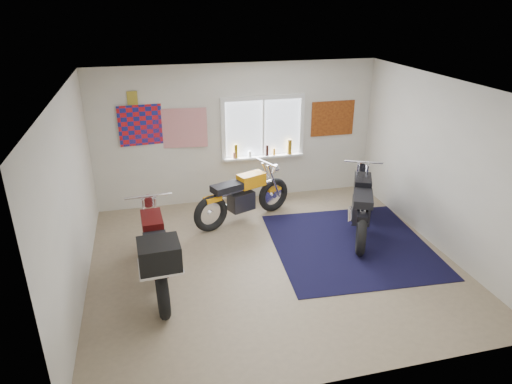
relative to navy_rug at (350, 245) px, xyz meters
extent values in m
plane|color=#9E896B|center=(-1.41, -0.16, -0.01)|extent=(5.50, 5.50, 0.00)
plane|color=white|center=(-1.41, -0.16, 2.69)|extent=(5.50, 5.50, 0.00)
plane|color=silver|center=(-1.41, 2.34, 1.34)|extent=(5.50, 0.00, 5.50)
plane|color=silver|center=(-1.41, -2.66, 1.34)|extent=(5.50, 0.00, 5.50)
plane|color=silver|center=(-4.16, -0.16, 1.34)|extent=(0.00, 5.00, 5.00)
plane|color=silver|center=(1.34, -0.16, 1.34)|extent=(0.00, 5.00, 5.00)
cube|color=black|center=(0.00, 0.00, 0.00)|extent=(2.66, 2.76, 0.01)
cube|color=white|center=(-0.91, 2.32, 1.44)|extent=(1.50, 0.02, 1.10)
cube|color=white|center=(-0.91, 2.31, 2.03)|extent=(1.66, 0.06, 0.08)
cube|color=white|center=(-0.91, 2.31, 0.85)|extent=(1.66, 0.06, 0.08)
cube|color=white|center=(-1.70, 2.31, 1.44)|extent=(0.08, 0.06, 1.10)
cube|color=white|center=(-0.12, 2.31, 1.44)|extent=(0.08, 0.06, 1.10)
cube|color=white|center=(-0.91, 2.31, 1.44)|extent=(0.04, 0.06, 1.10)
cube|color=white|center=(-0.91, 2.25, 0.87)|extent=(1.60, 0.16, 0.04)
cylinder|color=olive|center=(-1.47, 2.24, 1.03)|extent=(0.07, 0.07, 0.28)
cylinder|color=silver|center=(-1.19, 2.24, 0.95)|extent=(0.06, 0.06, 0.12)
cylinder|color=black|center=(-0.84, 2.24, 1.00)|extent=(0.06, 0.06, 0.22)
cylinder|color=orange|center=(-0.69, 2.24, 0.96)|extent=(0.05, 0.05, 0.14)
cylinder|color=brown|center=(-0.37, 2.24, 1.04)|extent=(0.09, 0.09, 0.30)
cylinder|color=#B46648|center=(-1.49, 2.24, 0.96)|extent=(0.07, 0.07, 0.12)
plane|color=red|center=(-3.11, 2.32, 1.64)|extent=(1.00, 0.07, 1.00)
plane|color=red|center=(-2.46, 2.30, 1.54)|extent=(0.90, 0.09, 0.90)
cube|color=#A4902E|center=(-3.31, 2.32, 2.14)|extent=(0.18, 0.02, 0.24)
cube|color=#A54C14|center=(0.54, 2.32, 1.54)|extent=(0.90, 0.03, 0.70)
torus|color=black|center=(-0.88, 1.60, 0.32)|extent=(0.66, 0.37, 0.66)
torus|color=black|center=(-2.17, 1.08, 0.32)|extent=(0.66, 0.37, 0.66)
cylinder|color=white|center=(-0.88, 1.60, 0.32)|extent=(0.14, 0.13, 0.11)
cylinder|color=white|center=(-2.17, 1.08, 0.32)|extent=(0.14, 0.13, 0.11)
cylinder|color=white|center=(-1.52, 1.34, 0.61)|extent=(1.19, 0.56, 0.09)
cube|color=#2A2A2C|center=(-1.57, 1.32, 0.39)|extent=(0.52, 0.43, 0.34)
cylinder|color=white|center=(-1.63, 1.47, 0.29)|extent=(0.53, 0.27, 0.07)
cube|color=#FF9D0D|center=(-1.36, 1.41, 0.75)|extent=(0.56, 0.43, 0.24)
cube|color=black|center=(-1.85, 1.21, 0.73)|extent=(0.61, 0.46, 0.12)
cube|color=#FF9D0D|center=(-2.12, 1.09, 0.59)|extent=(0.34, 0.26, 0.08)
cube|color=#FF9D0D|center=(-0.88, 1.60, 0.44)|extent=(0.31, 0.23, 0.05)
cylinder|color=white|center=(-1.05, 1.53, 1.01)|extent=(0.27, 0.58, 0.04)
cylinder|color=white|center=(-0.86, 1.61, 0.85)|extent=(0.15, 0.18, 0.16)
torus|color=black|center=(0.66, 1.10, 0.33)|extent=(0.41, 0.68, 0.68)
torus|color=black|center=(0.02, -0.27, 0.33)|extent=(0.41, 0.68, 0.68)
cylinder|color=white|center=(0.66, 1.10, 0.33)|extent=(0.15, 0.15, 0.12)
cylinder|color=white|center=(0.02, -0.27, 0.33)|extent=(0.15, 0.15, 0.12)
cylinder|color=white|center=(0.34, 0.41, 0.66)|extent=(0.66, 1.28, 0.10)
cube|color=#2A2A2C|center=(0.32, 0.36, 0.43)|extent=(0.48, 0.57, 0.37)
cylinder|color=white|center=(0.16, 0.43, 0.32)|extent=(0.32, 0.57, 0.08)
cube|color=black|center=(0.43, 0.59, 0.82)|extent=(0.48, 0.61, 0.26)
cube|color=black|center=(0.18, 0.07, 0.79)|extent=(0.53, 0.67, 0.13)
cube|color=black|center=(0.05, -0.23, 0.64)|extent=(0.29, 0.37, 0.09)
cube|color=black|center=(0.66, 1.10, 0.46)|extent=(0.26, 0.34, 0.05)
cylinder|color=white|center=(0.58, 0.92, 1.10)|extent=(0.62, 0.32, 0.04)
cylinder|color=white|center=(0.67, 1.12, 0.92)|extent=(0.20, 0.17, 0.17)
torus|color=black|center=(-3.19, 0.45, 0.35)|extent=(0.18, 0.72, 0.71)
torus|color=black|center=(-3.12, -1.08, 0.35)|extent=(0.18, 0.72, 0.71)
cylinder|color=white|center=(-3.19, 0.45, 0.35)|extent=(0.12, 0.13, 0.12)
cylinder|color=white|center=(-3.12, -1.08, 0.35)|extent=(0.12, 0.13, 0.12)
cylinder|color=white|center=(-3.16, -0.32, 0.67)|extent=(0.17, 1.39, 0.10)
cube|color=#2A2A2C|center=(-3.15, -0.37, 0.43)|extent=(0.33, 0.51, 0.37)
cylinder|color=white|center=(-3.33, -0.38, 0.32)|extent=(0.11, 0.61, 0.08)
cube|color=#420A0A|center=(-3.17, -0.12, 0.83)|extent=(0.31, 0.56, 0.26)
cube|color=black|center=(-3.14, -0.70, 0.81)|extent=(0.34, 0.62, 0.13)
cube|color=#420A0A|center=(-3.12, -1.03, 0.65)|extent=(0.19, 0.34, 0.09)
cube|color=#420A0A|center=(-3.19, 0.45, 0.48)|extent=(0.17, 0.31, 0.05)
cylinder|color=white|center=(-3.18, 0.25, 1.11)|extent=(0.68, 0.07, 0.04)
cylinder|color=white|center=(-3.19, 0.47, 0.94)|extent=(0.18, 0.12, 0.18)
cube|color=black|center=(-3.11, -1.19, 0.96)|extent=(0.52, 0.48, 0.33)
camera|label=1|loc=(-3.13, -6.04, 3.80)|focal=32.00mm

